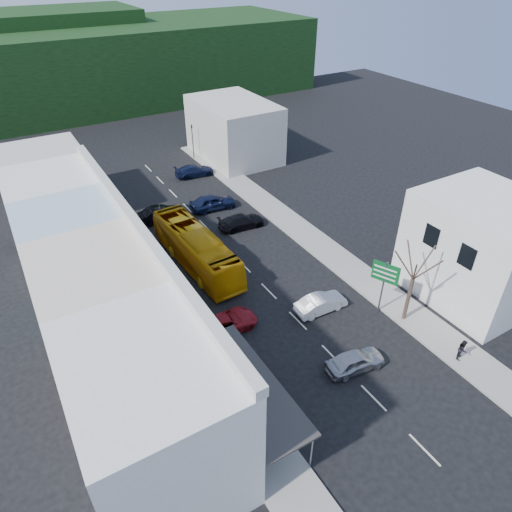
{
  "coord_description": "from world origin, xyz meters",
  "views": [
    {
      "loc": [
        -15.3,
        -19.79,
        22.72
      ],
      "look_at": [
        0.0,
        6.0,
        2.2
      ],
      "focal_mm": 32.0,
      "sensor_mm": 36.0,
      "label": 1
    }
  ],
  "objects_px": {
    "pedestrian_left": "(197,335)",
    "bus": "(196,249)",
    "car_red": "(226,322)",
    "car_silver": "(355,361)",
    "traffic_signal": "(193,142)",
    "car_white": "(321,303)",
    "direction_sign": "(383,288)",
    "street_tree": "(413,279)",
    "pedestrian_right": "(463,348)"
  },
  "relations": [
    {
      "from": "pedestrian_right",
      "to": "traffic_signal",
      "type": "distance_m",
      "value": 40.46
    },
    {
      "from": "car_silver",
      "to": "traffic_signal",
      "type": "relative_size",
      "value": 0.98
    },
    {
      "from": "car_white",
      "to": "car_red",
      "type": "bearing_deg",
      "value": 77.83
    },
    {
      "from": "car_silver",
      "to": "traffic_signal",
      "type": "distance_m",
      "value": 37.9
    },
    {
      "from": "car_silver",
      "to": "car_red",
      "type": "xyz_separation_m",
      "value": [
        -5.47,
        7.44,
        0.0
      ]
    },
    {
      "from": "bus",
      "to": "car_white",
      "type": "relative_size",
      "value": 2.64
    },
    {
      "from": "pedestrian_right",
      "to": "direction_sign",
      "type": "bearing_deg",
      "value": 76.27
    },
    {
      "from": "bus",
      "to": "car_silver",
      "type": "xyz_separation_m",
      "value": [
        3.85,
        -15.84,
        -0.85
      ]
    },
    {
      "from": "direction_sign",
      "to": "street_tree",
      "type": "distance_m",
      "value": 2.4
    },
    {
      "from": "car_red",
      "to": "traffic_signal",
      "type": "relative_size",
      "value": 1.03
    },
    {
      "from": "bus",
      "to": "pedestrian_left",
      "type": "bearing_deg",
      "value": -116.87
    },
    {
      "from": "pedestrian_right",
      "to": "street_tree",
      "type": "height_order",
      "value": "street_tree"
    },
    {
      "from": "direction_sign",
      "to": "traffic_signal",
      "type": "distance_m",
      "value": 34.07
    },
    {
      "from": "bus",
      "to": "pedestrian_right",
      "type": "relative_size",
      "value": 6.82
    },
    {
      "from": "pedestrian_left",
      "to": "street_tree",
      "type": "xyz_separation_m",
      "value": [
        14.05,
        -5.28,
        2.7
      ]
    },
    {
      "from": "car_red",
      "to": "traffic_signal",
      "type": "bearing_deg",
      "value": -18.91
    },
    {
      "from": "car_white",
      "to": "pedestrian_right",
      "type": "distance_m",
      "value": 9.96
    },
    {
      "from": "car_white",
      "to": "direction_sign",
      "type": "distance_m",
      "value": 4.6
    },
    {
      "from": "bus",
      "to": "direction_sign",
      "type": "distance_m",
      "value": 15.46
    },
    {
      "from": "pedestrian_left",
      "to": "street_tree",
      "type": "height_order",
      "value": "street_tree"
    },
    {
      "from": "car_white",
      "to": "car_silver",
      "type": "bearing_deg",
      "value": 166.22
    },
    {
      "from": "pedestrian_left",
      "to": "traffic_signal",
      "type": "relative_size",
      "value": 0.38
    },
    {
      "from": "pedestrian_left",
      "to": "car_white",
      "type": "bearing_deg",
      "value": -76.15
    },
    {
      "from": "bus",
      "to": "car_red",
      "type": "distance_m",
      "value": 8.6
    },
    {
      "from": "car_red",
      "to": "pedestrian_left",
      "type": "relative_size",
      "value": 2.71
    },
    {
      "from": "direction_sign",
      "to": "bus",
      "type": "bearing_deg",
      "value": 101.47
    },
    {
      "from": "direction_sign",
      "to": "car_silver",
      "type": "bearing_deg",
      "value": -172.17
    },
    {
      "from": "car_red",
      "to": "direction_sign",
      "type": "distance_m",
      "value": 11.59
    },
    {
      "from": "pedestrian_right",
      "to": "pedestrian_left",
      "type": "bearing_deg",
      "value": 120.22
    },
    {
      "from": "pedestrian_left",
      "to": "traffic_signal",
      "type": "height_order",
      "value": "traffic_signal"
    },
    {
      "from": "car_white",
      "to": "direction_sign",
      "type": "xyz_separation_m",
      "value": [
        3.69,
        -2.28,
        1.52
      ]
    },
    {
      "from": "car_silver",
      "to": "pedestrian_right",
      "type": "relative_size",
      "value": 2.59
    },
    {
      "from": "car_white",
      "to": "traffic_signal",
      "type": "bearing_deg",
      "value": -5.23
    },
    {
      "from": "direction_sign",
      "to": "pedestrian_left",
      "type": "bearing_deg",
      "value": 139.71
    },
    {
      "from": "car_white",
      "to": "pedestrian_right",
      "type": "bearing_deg",
      "value": -148.23
    },
    {
      "from": "car_red",
      "to": "traffic_signal",
      "type": "xyz_separation_m",
      "value": [
        11.06,
        30.02,
        1.54
      ]
    },
    {
      "from": "bus",
      "to": "car_red",
      "type": "xyz_separation_m",
      "value": [
        -1.62,
        -8.4,
        -0.85
      ]
    },
    {
      "from": "pedestrian_right",
      "to": "car_red",
      "type": "bearing_deg",
      "value": 114.12
    },
    {
      "from": "car_white",
      "to": "street_tree",
      "type": "height_order",
      "value": "street_tree"
    },
    {
      "from": "pedestrian_left",
      "to": "direction_sign",
      "type": "relative_size",
      "value": 0.38
    },
    {
      "from": "pedestrian_left",
      "to": "street_tree",
      "type": "bearing_deg",
      "value": -88.56
    },
    {
      "from": "bus",
      "to": "direction_sign",
      "type": "height_order",
      "value": "direction_sign"
    },
    {
      "from": "car_white",
      "to": "traffic_signal",
      "type": "xyz_separation_m",
      "value": [
        3.99,
        31.79,
        1.54
      ]
    },
    {
      "from": "pedestrian_left",
      "to": "bus",
      "type": "bearing_deg",
      "value": -2.24
    },
    {
      "from": "direction_sign",
      "to": "street_tree",
      "type": "bearing_deg",
      "value": -85.09
    },
    {
      "from": "car_white",
      "to": "pedestrian_right",
      "type": "relative_size",
      "value": 2.59
    },
    {
      "from": "car_red",
      "to": "bus",
      "type": "bearing_deg",
      "value": -9.6
    },
    {
      "from": "traffic_signal",
      "to": "bus",
      "type": "bearing_deg",
      "value": 48.96
    },
    {
      "from": "pedestrian_right",
      "to": "direction_sign",
      "type": "distance_m",
      "value": 6.6
    },
    {
      "from": "car_red",
      "to": "pedestrian_left",
      "type": "bearing_deg",
      "value": 101.33
    }
  ]
}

